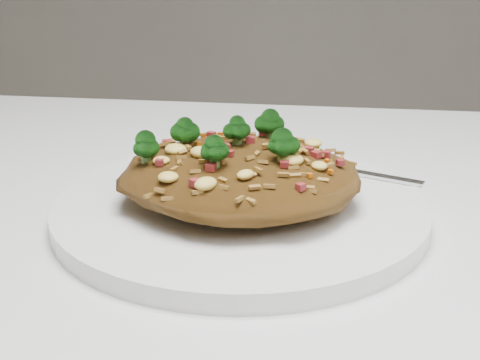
% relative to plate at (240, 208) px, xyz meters
% --- Properties ---
extents(plate, '(0.27, 0.27, 0.01)m').
position_rel_plate_xyz_m(plate, '(0.00, 0.00, 0.00)').
color(plate, white).
rests_on(plate, dining_table).
extents(fried_rice, '(0.17, 0.16, 0.06)m').
position_rel_plate_xyz_m(fried_rice, '(-0.00, 0.00, 0.03)').
color(fried_rice, brown).
rests_on(fried_rice, plate).
extents(fork, '(0.16, 0.07, 0.00)m').
position_rel_plate_xyz_m(fork, '(0.07, 0.07, 0.01)').
color(fork, silver).
rests_on(fork, plate).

